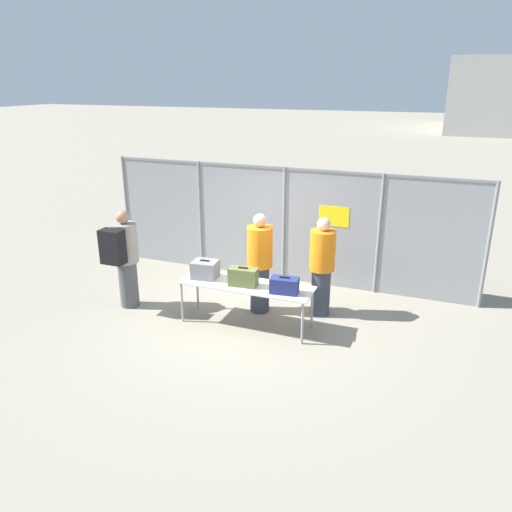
{
  "coord_description": "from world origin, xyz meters",
  "views": [
    {
      "loc": [
        3.05,
        -7.23,
        4.01
      ],
      "look_at": [
        0.02,
        0.48,
        1.05
      ],
      "focal_mm": 35.0,
      "sensor_mm": 36.0,
      "label": 1
    }
  ],
  "objects_px": {
    "suitcase_olive": "(243,277)",
    "traveler_hooded": "(124,256)",
    "security_worker_far": "(322,266)",
    "utility_trailer": "(337,237)",
    "suitcase_navy": "(284,285)",
    "security_worker_near": "(260,262)",
    "inspection_table": "(246,287)",
    "suitcase_grey": "(205,269)"
  },
  "relations": [
    {
      "from": "suitcase_navy",
      "to": "traveler_hooded",
      "type": "relative_size",
      "value": 0.26
    },
    {
      "from": "security_worker_far",
      "to": "utility_trailer",
      "type": "bearing_deg",
      "value": -65.45
    },
    {
      "from": "suitcase_navy",
      "to": "utility_trailer",
      "type": "xyz_separation_m",
      "value": [
        -0.11,
        4.38,
        -0.49
      ]
    },
    {
      "from": "security_worker_far",
      "to": "suitcase_olive",
      "type": "bearing_deg",
      "value": 57.86
    },
    {
      "from": "suitcase_navy",
      "to": "security_worker_far",
      "type": "distance_m",
      "value": 1.05
    },
    {
      "from": "inspection_table",
      "to": "security_worker_far",
      "type": "bearing_deg",
      "value": 39.58
    },
    {
      "from": "suitcase_olive",
      "to": "security_worker_near",
      "type": "relative_size",
      "value": 0.27
    },
    {
      "from": "traveler_hooded",
      "to": "suitcase_navy",
      "type": "bearing_deg",
      "value": -4.26
    },
    {
      "from": "suitcase_olive",
      "to": "security_worker_far",
      "type": "distance_m",
      "value": 1.45
    },
    {
      "from": "suitcase_olive",
      "to": "security_worker_far",
      "type": "bearing_deg",
      "value": 41.21
    },
    {
      "from": "suitcase_navy",
      "to": "utility_trailer",
      "type": "distance_m",
      "value": 4.41
    },
    {
      "from": "inspection_table",
      "to": "suitcase_olive",
      "type": "height_order",
      "value": "suitcase_olive"
    },
    {
      "from": "suitcase_navy",
      "to": "security_worker_far",
      "type": "height_order",
      "value": "security_worker_far"
    },
    {
      "from": "suitcase_grey",
      "to": "utility_trailer",
      "type": "distance_m",
      "value": 4.51
    },
    {
      "from": "traveler_hooded",
      "to": "security_worker_far",
      "type": "height_order",
      "value": "traveler_hooded"
    },
    {
      "from": "traveler_hooded",
      "to": "security_worker_near",
      "type": "bearing_deg",
      "value": 12.81
    },
    {
      "from": "inspection_table",
      "to": "suitcase_navy",
      "type": "bearing_deg",
      "value": -8.14
    },
    {
      "from": "inspection_table",
      "to": "suitcase_olive",
      "type": "distance_m",
      "value": 0.22
    },
    {
      "from": "inspection_table",
      "to": "suitcase_olive",
      "type": "relative_size",
      "value": 4.64
    },
    {
      "from": "utility_trailer",
      "to": "inspection_table",
      "type": "bearing_deg",
      "value": -97.98
    },
    {
      "from": "inspection_table",
      "to": "suitcase_navy",
      "type": "relative_size",
      "value": 4.83
    },
    {
      "from": "suitcase_olive",
      "to": "security_worker_far",
      "type": "relative_size",
      "value": 0.27
    },
    {
      "from": "suitcase_navy",
      "to": "utility_trailer",
      "type": "bearing_deg",
      "value": 91.45
    },
    {
      "from": "security_worker_far",
      "to": "suitcase_grey",
      "type": "bearing_deg",
      "value": 42.02
    },
    {
      "from": "suitcase_grey",
      "to": "suitcase_navy",
      "type": "distance_m",
      "value": 1.48
    },
    {
      "from": "traveler_hooded",
      "to": "security_worker_near",
      "type": "height_order",
      "value": "security_worker_near"
    },
    {
      "from": "suitcase_grey",
      "to": "traveler_hooded",
      "type": "height_order",
      "value": "traveler_hooded"
    },
    {
      "from": "suitcase_olive",
      "to": "traveler_hooded",
      "type": "distance_m",
      "value": 2.3
    },
    {
      "from": "inspection_table",
      "to": "suitcase_grey",
      "type": "bearing_deg",
      "value": 178.87
    },
    {
      "from": "inspection_table",
      "to": "traveler_hooded",
      "type": "relative_size",
      "value": 1.25
    },
    {
      "from": "suitcase_navy",
      "to": "security_worker_near",
      "type": "relative_size",
      "value": 0.26
    },
    {
      "from": "inspection_table",
      "to": "security_worker_near",
      "type": "relative_size",
      "value": 1.25
    },
    {
      "from": "security_worker_near",
      "to": "security_worker_far",
      "type": "height_order",
      "value": "security_worker_near"
    },
    {
      "from": "suitcase_grey",
      "to": "security_worker_near",
      "type": "distance_m",
      "value": 0.98
    },
    {
      "from": "security_worker_far",
      "to": "utility_trailer",
      "type": "xyz_separation_m",
      "value": [
        -0.47,
        3.39,
        -0.53
      ]
    },
    {
      "from": "suitcase_grey",
      "to": "suitcase_navy",
      "type": "relative_size",
      "value": 0.98
    },
    {
      "from": "traveler_hooded",
      "to": "security_worker_near",
      "type": "distance_m",
      "value": 2.45
    },
    {
      "from": "suitcase_navy",
      "to": "security_worker_near",
      "type": "xyz_separation_m",
      "value": [
        -0.7,
        0.71,
        0.06
      ]
    },
    {
      "from": "security_worker_near",
      "to": "security_worker_far",
      "type": "relative_size",
      "value": 1.02
    },
    {
      "from": "suitcase_olive",
      "to": "security_worker_near",
      "type": "height_order",
      "value": "security_worker_near"
    },
    {
      "from": "suitcase_navy",
      "to": "traveler_hooded",
      "type": "xyz_separation_m",
      "value": [
        -3.03,
        -0.03,
        0.12
      ]
    },
    {
      "from": "security_worker_near",
      "to": "security_worker_far",
      "type": "distance_m",
      "value": 1.09
    }
  ]
}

